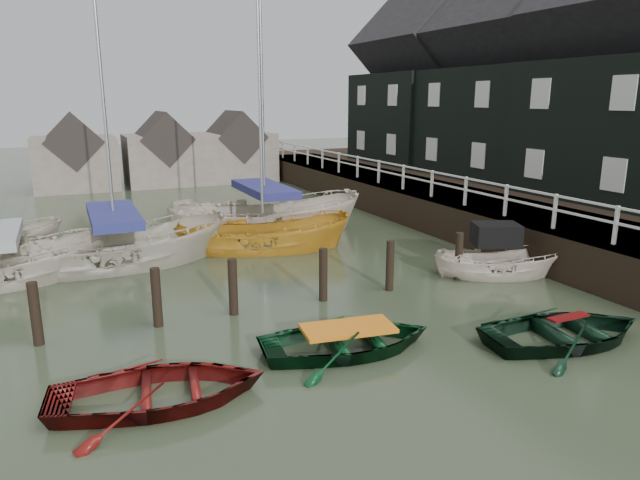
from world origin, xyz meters
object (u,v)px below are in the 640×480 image
motorboat (497,272)px  sailboat_a (2,281)px  sailboat_b (118,264)px  sailboat_d (265,230)px  rowboat_dkgreen (565,342)px  sailboat_c (264,248)px  rowboat_green (348,351)px  rowboat_red (161,403)px

motorboat → sailboat_a: (-13.37, 5.26, -0.05)m
sailboat_b → sailboat_d: sailboat_b is taller
motorboat → sailboat_d: (-4.40, 8.34, -0.06)m
rowboat_dkgreen → sailboat_b: 13.07m
sailboat_c → rowboat_dkgreen: bearing=-143.1°
rowboat_green → sailboat_d: bearing=-2.6°
rowboat_red → motorboat: size_ratio=0.90×
rowboat_red → sailboat_d: 13.09m
motorboat → sailboat_b: 11.70m
sailboat_a → rowboat_green: bearing=-147.7°
sailboat_d → sailboat_a: bearing=126.4°
sailboat_b → sailboat_c: sailboat_b is taller
rowboat_dkgreen → sailboat_a: sailboat_a is taller
rowboat_green → rowboat_dkgreen: (4.50, -1.54, 0.00)m
rowboat_green → sailboat_c: size_ratio=0.33×
sailboat_a → sailboat_d: bearing=-79.5°
rowboat_red → sailboat_b: 9.10m
rowboat_green → rowboat_dkgreen: 4.76m
rowboat_dkgreen → sailboat_b: sailboat_b is taller
rowboat_red → motorboat: 10.84m
sailboat_a → sailboat_c: size_ratio=1.00×
sailboat_b → sailboat_d: 6.33m
motorboat → sailboat_a: size_ratio=0.36×
rowboat_dkgreen → motorboat: size_ratio=0.93×
rowboat_green → sailboat_c: sailboat_c is taller
rowboat_green → sailboat_d: sailboat_d is taller
rowboat_red → sailboat_b: size_ratio=0.31×
rowboat_red → motorboat: (10.32, 3.33, 0.12)m
sailboat_a → rowboat_dkgreen: bearing=-138.5°
rowboat_red → sailboat_b: (0.13, 9.10, 0.06)m
rowboat_dkgreen → motorboat: (1.91, 4.35, 0.12)m
sailboat_a → rowboat_red: bearing=-168.9°
rowboat_green → sailboat_c: (1.08, 8.64, 0.02)m
sailboat_b → rowboat_dkgreen: bearing=-142.1°
rowboat_red → rowboat_dkgreen: size_ratio=0.98×
rowboat_green → sailboat_d: size_ratio=0.31×
rowboat_red → sailboat_a: sailboat_a is taller
motorboat → sailboat_a: bearing=92.2°
sailboat_c → sailboat_d: (0.93, 2.51, 0.04)m
sailboat_b → sailboat_d: bearing=-67.4°
rowboat_dkgreen → motorboat: motorboat is taller
rowboat_red → sailboat_b: sailboat_b is taller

